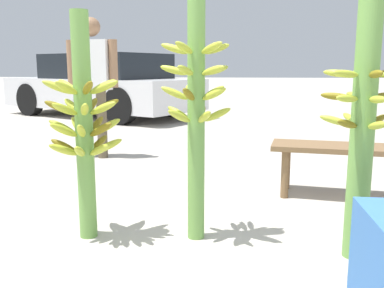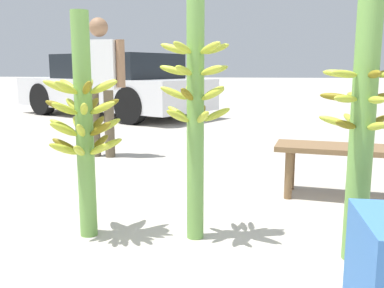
{
  "view_description": "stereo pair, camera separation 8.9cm",
  "coord_description": "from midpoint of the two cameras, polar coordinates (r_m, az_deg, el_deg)",
  "views": [
    {
      "loc": [
        0.17,
        -1.88,
        1.01
      ],
      "look_at": [
        -0.11,
        0.67,
        0.55
      ],
      "focal_mm": 40.0,
      "sensor_mm": 36.0,
      "label": 1
    },
    {
      "loc": [
        0.26,
        -1.87,
        1.01
      ],
      "look_at": [
        -0.11,
        0.67,
        0.55
      ],
      "focal_mm": 40.0,
      "sensor_mm": 36.0,
      "label": 2
    }
  ],
  "objects": [
    {
      "name": "banana_stalk_right",
      "position": [
        2.33,
        20.89,
        3.53
      ],
      "size": [
        0.43,
        0.44,
        1.49
      ],
      "color": "#6B9E47",
      "rests_on": "ground_plane"
    },
    {
      "name": "parked_car",
      "position": [
        9.08,
        -12.16,
        7.57
      ],
      "size": [
        4.52,
        3.49,
        1.26
      ],
      "rotation": [
        0.0,
        0.0,
        1.08
      ],
      "color": "silver",
      "rests_on": "ground_plane"
    },
    {
      "name": "vendor_person",
      "position": [
        4.88,
        -13.63,
        8.87
      ],
      "size": [
        0.59,
        0.21,
        1.54
      ],
      "rotation": [
        0.0,
        0.0,
        3.05
      ],
      "color": "brown",
      "rests_on": "ground_plane"
    },
    {
      "name": "market_bench",
      "position": [
        3.5,
        20.25,
        -1.28
      ],
      "size": [
        1.3,
        0.56,
        0.41
      ],
      "rotation": [
        0.0,
        0.0,
        -0.15
      ],
      "color": "brown",
      "rests_on": "ground_plane"
    },
    {
      "name": "banana_stalk_left",
      "position": [
        2.56,
        -15.18,
        2.6
      ],
      "size": [
        0.45,
        0.45,
        1.32
      ],
      "color": "#6B9E47",
      "rests_on": "ground_plane"
    },
    {
      "name": "banana_stalk_center",
      "position": [
        2.44,
        -0.49,
        5.51
      ],
      "size": [
        0.42,
        0.42,
        1.53
      ],
      "color": "#6B9E47",
      "rests_on": "ground_plane"
    },
    {
      "name": "ground_plane",
      "position": [
        2.14,
        -0.23,
        -17.92
      ],
      "size": [
        80.0,
        80.0,
        0.0
      ],
      "primitive_type": "plane",
      "color": "#B2AA9E"
    }
  ]
}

